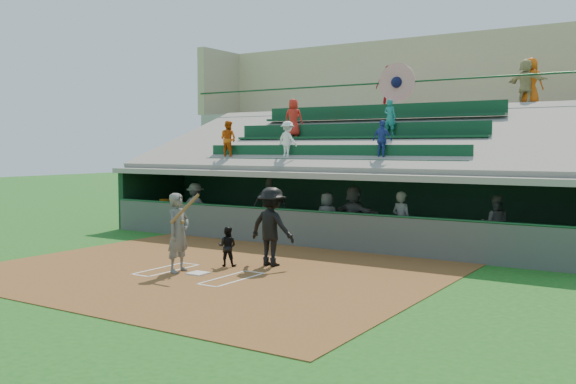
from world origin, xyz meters
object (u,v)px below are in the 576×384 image
Objects in this scene: home_plate at (198,273)px; catcher at (227,246)px; batter_at_plate at (178,232)px; water_cooler at (165,205)px; white_table at (164,219)px.

home_plate is 0.42× the size of catcher.
water_cooler is (-6.26, 6.18, -0.10)m from batter_at_plate.
water_cooler is at bearing 138.11° from home_plate.
home_plate is at bearing -27.59° from white_table.
batter_at_plate is 4.43× the size of water_cooler.
home_plate is 0.97× the size of water_cooler.
white_table is 1.63× the size of water_cooler.
white_table is (-6.29, 6.13, -0.64)m from batter_at_plate.
home_plate is at bearing 6.46° from batter_at_plate.
batter_at_plate reaches higher than home_plate.
catcher is 1.41× the size of white_table.
water_cooler reaches higher than white_table.
water_cooler reaches higher than home_plate.
batter_at_plate is 8.80m from water_cooler.
batter_at_plate reaches higher than water_cooler.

